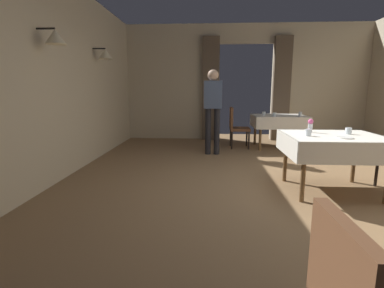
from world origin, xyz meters
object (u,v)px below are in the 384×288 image
object	(u,v)px
plate_mid_c	(345,138)
person_waiter_by_doorway	(213,105)
dining_table_mid	(333,142)
chair_far_left	(236,126)
glass_mid_d	(308,133)
glass_far_a	(274,114)
flower_vase_mid	(310,125)
glass_mid_b	(348,131)
dining_table_far	(279,120)
glass_far_b	(264,113)
glass_far_c	(300,114)

from	to	relation	value
plate_mid_c	person_waiter_by_doorway	distance (m)	2.87
dining_table_mid	chair_far_left	distance (m)	3.05
glass_mid_d	glass_far_a	xyz separation A→B (m)	(0.18, 2.73, -0.00)
plate_mid_c	glass_far_a	distance (m)	2.89
flower_vase_mid	dining_table_mid	bearing A→B (deg)	-46.12
glass_far_a	dining_table_mid	bearing A→B (deg)	-86.21
dining_table_mid	flower_vase_mid	size ratio (longest dim) A/B	6.55
person_waiter_by_doorway	glass_mid_b	bearing A→B (deg)	-49.66
dining_table_far	glass_far_b	size ratio (longest dim) A/B	13.64
flower_vase_mid	person_waiter_by_doorway	size ratio (longest dim) A/B	0.11
glass_mid_b	glass_far_a	size ratio (longest dim) A/B	1.00
dining_table_far	flower_vase_mid	xyz separation A→B (m)	(-0.23, -2.73, 0.20)
chair_far_left	glass_far_b	world-z (taller)	chair_far_left
chair_far_left	plate_mid_c	distance (m)	3.28
chair_far_left	glass_mid_d	size ratio (longest dim) A/B	10.66
glass_mid_d	person_waiter_by_doorway	size ratio (longest dim) A/B	0.05
glass_mid_d	glass_far_c	bearing A→B (deg)	75.06
chair_far_left	flower_vase_mid	bearing A→B (deg)	-74.21
dining_table_far	glass_mid_d	bearing A→B (deg)	-96.62
dining_table_mid	dining_table_far	size ratio (longest dim) A/B	1.02
chair_far_left	plate_mid_c	xyz separation A→B (m)	(1.01, -3.11, 0.24)
flower_vase_mid	glass_mid_b	xyz separation A→B (m)	(0.45, -0.13, -0.06)
dining_table_mid	glass_mid_d	world-z (taller)	glass_mid_d
glass_far_b	person_waiter_by_doorway	distance (m)	1.41
dining_table_mid	plate_mid_c	distance (m)	0.25
dining_table_mid	glass_far_c	world-z (taller)	glass_far_c
glass_far_a	glass_far_c	xyz separation A→B (m)	(0.56, 0.03, 0.01)
dining_table_mid	chair_far_left	world-z (taller)	chair_far_left
glass_mid_b	glass_far_a	bearing A→B (deg)	98.88
dining_table_far	glass_mid_b	world-z (taller)	glass_mid_b
dining_table_mid	glass_far_b	world-z (taller)	glass_far_b
glass_mid_d	glass_mid_b	bearing A→B (deg)	17.77
chair_far_left	glass_far_b	xyz separation A→B (m)	(0.62, 0.02, 0.28)
glass_far_c	person_waiter_by_doorway	world-z (taller)	person_waiter_by_doorway
dining_table_far	glass_far_a	bearing A→B (deg)	-119.61
glass_mid_b	plate_mid_c	size ratio (longest dim) A/B	0.45
dining_table_mid	chair_far_left	size ratio (longest dim) A/B	1.30
glass_mid_b	glass_mid_d	xyz separation A→B (m)	(-0.58, -0.18, 0.00)
plate_mid_c	glass_far_c	world-z (taller)	glass_far_c
dining_table_mid	glass_far_b	bearing A→B (deg)	96.99
dining_table_far	glass_far_b	bearing A→B (deg)	-172.30
dining_table_mid	person_waiter_by_doorway	bearing A→B (deg)	125.26
plate_mid_c	person_waiter_by_doorway	xyz separation A→B (m)	(-1.57, 2.39, 0.27)
glass_mid_b	glass_far_b	size ratio (longest dim) A/B	1.00
glass_mid_d	dining_table_far	bearing A→B (deg)	83.38
flower_vase_mid	glass_mid_b	world-z (taller)	flower_vase_mid
glass_mid_b	flower_vase_mid	bearing A→B (deg)	163.43
dining_table_far	glass_mid_b	bearing A→B (deg)	-85.55
chair_far_left	glass_mid_b	bearing A→B (deg)	-66.73
glass_far_b	glass_far_c	bearing A→B (deg)	-17.61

